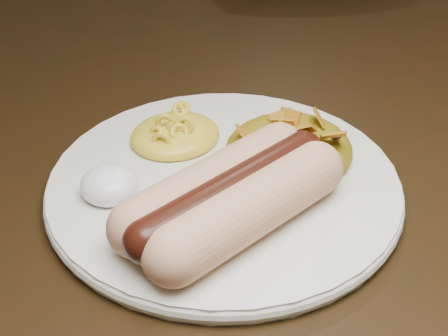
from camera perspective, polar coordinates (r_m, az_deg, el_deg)
table at (r=0.67m, az=-7.67°, el=-1.69°), size 1.60×0.90×0.75m
plate at (r=0.50m, az=-0.00°, el=-1.55°), size 0.32×0.32×0.01m
hotdog at (r=0.45m, az=0.62°, el=-2.32°), size 0.14×0.10×0.04m
mac_and_cheese at (r=0.54m, az=-4.12°, el=3.58°), size 0.09×0.09×0.03m
sour_cream at (r=0.49m, az=-9.58°, el=-0.98°), size 0.04×0.04×0.02m
taco_salad at (r=0.52m, az=5.46°, el=2.41°), size 0.10×0.09×0.04m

